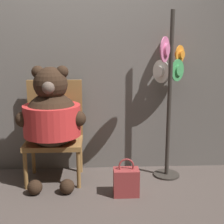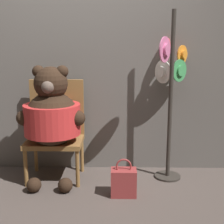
{
  "view_description": "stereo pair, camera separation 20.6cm",
  "coord_description": "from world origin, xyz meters",
  "px_view_note": "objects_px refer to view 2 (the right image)",
  "views": [
    {
      "loc": [
        0.14,
        -2.87,
        1.42
      ],
      "look_at": [
        0.29,
        0.24,
        0.74
      ],
      "focal_mm": 50.0,
      "sensor_mm": 36.0,
      "label": 1
    },
    {
      "loc": [
        0.34,
        -2.87,
        1.42
      ],
      "look_at": [
        0.29,
        0.24,
        0.74
      ],
      "focal_mm": 50.0,
      "sensor_mm": 36.0,
      "label": 2
    }
  ],
  "objects_px": {
    "teddy_bear": "(52,116)",
    "handbag_on_ground": "(124,182)",
    "chair": "(56,128)",
    "hat_display_rack": "(170,87)"
  },
  "relations": [
    {
      "from": "teddy_bear",
      "to": "chair",
      "type": "bearing_deg",
      "value": 90.18
    },
    {
      "from": "chair",
      "to": "teddy_bear",
      "type": "bearing_deg",
      "value": -89.82
    },
    {
      "from": "teddy_bear",
      "to": "handbag_on_ground",
      "type": "distance_m",
      "value": 0.97
    },
    {
      "from": "chair",
      "to": "hat_display_rack",
      "type": "distance_m",
      "value": 1.28
    },
    {
      "from": "chair",
      "to": "teddy_bear",
      "type": "distance_m",
      "value": 0.24
    },
    {
      "from": "teddy_bear",
      "to": "handbag_on_ground",
      "type": "height_order",
      "value": "teddy_bear"
    },
    {
      "from": "chair",
      "to": "handbag_on_ground",
      "type": "bearing_deg",
      "value": -32.98
    },
    {
      "from": "chair",
      "to": "hat_display_rack",
      "type": "relative_size",
      "value": 0.6
    },
    {
      "from": "hat_display_rack",
      "to": "handbag_on_ground",
      "type": "xyz_separation_m",
      "value": [
        -0.48,
        -0.46,
        -0.84
      ]
    },
    {
      "from": "chair",
      "to": "teddy_bear",
      "type": "height_order",
      "value": "teddy_bear"
    }
  ]
}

